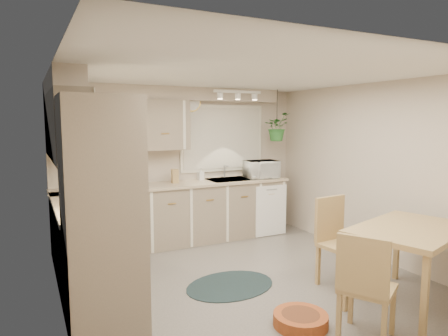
{
  "coord_description": "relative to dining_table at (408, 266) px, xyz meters",
  "views": [
    {
      "loc": [
        -2.24,
        -3.9,
        1.88
      ],
      "look_at": [
        -0.03,
        0.55,
        1.3
      ],
      "focal_mm": 32.0,
      "sensor_mm": 36.0,
      "label": 1
    }
  ],
  "objects": [
    {
      "name": "soffit_back",
      "position": [
        -1.4,
        3.17,
        1.89
      ],
      "size": [
        3.6,
        0.3,
        0.2
      ],
      "primitive_type": "cube",
      "color": "#BEAF9D",
      "rests_on": "wall_back"
    },
    {
      "name": "upper_cab_left",
      "position": [
        -3.02,
        2.22,
        1.42
      ],
      "size": [
        0.35,
        2.0,
        0.75
      ],
      "primitive_type": "cube",
      "color": "gray",
      "rests_on": "wall_left"
    },
    {
      "name": "counter_left",
      "position": [
        -2.89,
        2.09,
        0.51
      ],
      "size": [
        0.64,
        1.89,
        0.04
      ],
      "primitive_type": "cube",
      "color": "#C1B38D",
      "rests_on": "base_cab_left"
    },
    {
      "name": "wall_back",
      "position": [
        -1.2,
        3.32,
        0.79
      ],
      "size": [
        4.0,
        0.04,
        2.4
      ],
      "primitive_type": "cube",
      "color": "#BEAF9D",
      "rests_on": "floor"
    },
    {
      "name": "window_blinds",
      "position": [
        -0.5,
        3.29,
        1.19
      ],
      "size": [
        1.4,
        0.02,
        1.0
      ],
      "primitive_type": "cube",
      "color": "silver",
      "rests_on": "wall_back"
    },
    {
      "name": "pet_bed",
      "position": [
        -1.25,
        0.13,
        -0.35
      ],
      "size": [
        0.52,
        0.52,
        0.12
      ],
      "primitive_type": "cylinder",
      "rotation": [
        0.0,
        0.0,
        -0.02
      ],
      "color": "#A13E20",
      "rests_on": "floor"
    },
    {
      "name": "counter_back",
      "position": [
        -1.4,
        3.01,
        0.51
      ],
      "size": [
        3.64,
        0.64,
        0.04
      ],
      "primitive_type": "cube",
      "color": "#C1B38D",
      "rests_on": "base_cab_back"
    },
    {
      "name": "oven_stack",
      "position": [
        -2.87,
        0.84,
        0.64
      ],
      "size": [
        0.65,
        0.65,
        2.1
      ],
      "primitive_type": "cube",
      "color": "gray",
      "rests_on": "floor"
    },
    {
      "name": "range_hood",
      "position": [
        -2.9,
        1.52,
        0.99
      ],
      "size": [
        0.4,
        0.6,
        0.14
      ],
      "primitive_type": "cube",
      "color": "white",
      "rests_on": "upper_cab_left"
    },
    {
      "name": "wall_oven_face",
      "position": [
        -2.55,
        0.84,
        0.64
      ],
      "size": [
        0.02,
        0.56,
        0.58
      ],
      "primitive_type": "cube",
      "color": "white",
      "rests_on": "oven_stack"
    },
    {
      "name": "soffit_left",
      "position": [
        -3.05,
        2.22,
        1.89
      ],
      "size": [
        0.3,
        2.0,
        0.2
      ],
      "primitive_type": "cube",
      "color": "#BEAF9D",
      "rests_on": "wall_left"
    },
    {
      "name": "soap_bottle",
      "position": [
        -0.96,
        3.17,
        0.58
      ],
      "size": [
        0.12,
        0.21,
        0.09
      ],
      "primitive_type": "imported",
      "rotation": [
        0.0,
        0.0,
        0.19
      ],
      "color": "white",
      "rests_on": "counter_back"
    },
    {
      "name": "base_cab_left",
      "position": [
        -2.9,
        2.09,
        0.04
      ],
      "size": [
        0.6,
        1.85,
        0.9
      ],
      "primitive_type": "cube",
      "color": "gray",
      "rests_on": "floor"
    },
    {
      "name": "floor",
      "position": [
        -1.2,
        1.22,
        -0.41
      ],
      "size": [
        4.2,
        4.2,
        0.0
      ],
      "primitive_type": "plane",
      "color": "slate",
      "rests_on": "ground"
    },
    {
      "name": "dishwasher_front",
      "position": [
        0.1,
        2.71,
        0.02
      ],
      "size": [
        0.58,
        0.02,
        0.83
      ],
      "primitive_type": "cube",
      "color": "white",
      "rests_on": "base_cab_back"
    },
    {
      "name": "base_cab_back",
      "position": [
        -1.4,
        3.02,
        0.04
      ],
      "size": [
        3.6,
        0.6,
        0.9
      ],
      "primitive_type": "cube",
      "color": "gray",
      "rests_on": "floor"
    },
    {
      "name": "cooktop",
      "position": [
        -2.88,
        1.52,
        0.54
      ],
      "size": [
        0.52,
        0.58,
        0.02
      ],
      "primitive_type": "cube",
      "color": "white",
      "rests_on": "counter_left"
    },
    {
      "name": "hanging_plant",
      "position": [
        0.33,
        2.92,
        1.32
      ],
      "size": [
        0.57,
        0.6,
        0.37
      ],
      "primitive_type": "imported",
      "rotation": [
        0.0,
        0.0,
        0.39
      ],
      "color": "#2C6D2B",
      "rests_on": "ceiling"
    },
    {
      "name": "upper_cab_back",
      "position": [
        -2.2,
        3.14,
        1.42
      ],
      "size": [
        2.0,
        0.35,
        0.75
      ],
      "primitive_type": "cube",
      "color": "gray",
      "rests_on": "wall_back"
    },
    {
      "name": "dining_table",
      "position": [
        0.0,
        0.0,
        0.0
      ],
      "size": [
        1.5,
        1.21,
        0.82
      ],
      "primitive_type": "cube",
      "rotation": [
        0.0,
        0.0,
        0.3
      ],
      "color": "tan",
      "rests_on": "floor"
    },
    {
      "name": "coffee_maker",
      "position": [
        -2.21,
        3.02,
        0.67
      ],
      "size": [
        0.2,
        0.23,
        0.28
      ],
      "primitive_type": "cube",
      "rotation": [
        0.0,
        0.0,
        0.26
      ],
      "color": "black",
      "rests_on": "counter_back"
    },
    {
      "name": "braided_rug",
      "position": [
        -1.42,
        1.22,
        -0.4
      ],
      "size": [
        1.17,
        0.94,
        0.01
      ],
      "primitive_type": "ellipsoid",
      "rotation": [
        0.0,
        0.0,
        0.14
      ],
      "color": "black",
      "rests_on": "floor"
    },
    {
      "name": "track_light_bar",
      "position": [
        -0.5,
        2.77,
        1.92
      ],
      "size": [
        0.8,
        0.04,
        0.04
      ],
      "primitive_type": "cube",
      "color": "white",
      "rests_on": "ceiling"
    },
    {
      "name": "chair_left",
      "position": [
        -0.87,
        -0.28,
        0.07
      ],
      "size": [
        0.61,
        0.61,
        0.96
      ],
      "primitive_type": "cube",
      "rotation": [
        0.0,
        0.0,
        -1.04
      ],
      "color": "tan",
      "rests_on": "floor"
    },
    {
      "name": "wall_right",
      "position": [
        0.8,
        1.22,
        0.79
      ],
      "size": [
        0.04,
        4.2,
        2.4
      ],
      "primitive_type": "cube",
      "color": "#BEAF9D",
      "rests_on": "floor"
    },
    {
      "name": "microwave",
      "position": [
        0.03,
        2.92,
        0.71
      ],
      "size": [
        0.55,
        0.33,
        0.36
      ],
      "primitive_type": "imported",
      "rotation": [
        0.0,
        0.0,
        -0.07
      ],
      "color": "white",
      "rests_on": "counter_back"
    },
    {
      "name": "wall_front",
      "position": [
        -1.2,
        -0.88,
        0.79
      ],
      "size": [
        4.0,
        0.04,
        2.4
      ],
      "primitive_type": "cube",
      "color": "#BEAF9D",
      "rests_on": "floor"
    },
    {
      "name": "knife_block",
      "position": [
        -1.42,
        3.07,
        0.64
      ],
      "size": [
        0.1,
        0.1,
        0.21
      ],
      "primitive_type": "cube",
      "rotation": [
        0.0,
        0.0,
        -0.06
      ],
      "color": "tan",
      "rests_on": "counter_back"
    },
    {
      "name": "sink",
      "position": [
        -0.5,
        3.02,
        0.49
      ],
      "size": [
        0.7,
        0.48,
        0.1
      ],
      "primitive_type": "cube",
      "color": "#AEB1B6",
      "rests_on": "counter_back"
    },
    {
      "name": "toaster",
      "position": [
        -2.03,
        3.04,
        0.62
      ],
      "size": [
        0.28,
        0.17,
        0.17
      ],
      "primitive_type": "cube",
      "rotation": [
        0.0,
        0.0,
        -0.03
      ],
      "color": "#AEB1B6",
      "rests_on": "counter_back"
    },
    {
      "name": "ceiling",
      "position": [
        -1.2,
        1.22,
        1.99
      ],
      "size": [
        4.2,
        4.2,
        0.0
      ],
      "primitive_type": "plane",
      "color": "silver",
      "rests_on": "wall_back"
    },
    {
      "name": "window_frame",
      "position": [
        -0.5,
        3.3,
        1.19
      ],
      "size": [
        1.5,
        0.02,
        1.1
      ],
      "primitive_type": "cube",
      "color": "silver",
      "rests_on": "wall_back"
    },
    {
      "name": "chair_back",
      "position": [
        -0.28,
        0.64,
        0.1
      ],
      "size": [
        0.53,
        0.53,
        1.01
      ],
      "primitive_type": "cube",
      "rotation": [
        0.0,
        0.0,
        3.26
      ],
      "color": "tan",
      "rests_on": "floor"
    },
    {
      "name": "wall_clock",
      "position": [
        -1.05,
        3.29,
        1.77
      ],
      "size": [
        0.3,
        0.03,
        0.3
      ],
      "primitive_type": "cylinder",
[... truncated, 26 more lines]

